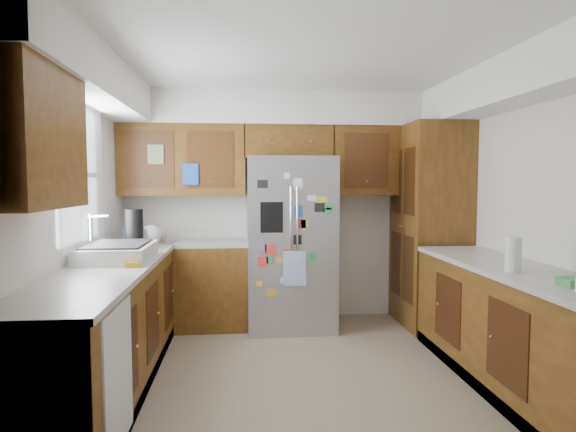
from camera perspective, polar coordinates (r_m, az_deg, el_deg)
The scene contains 11 objects.
floor at distance 4.15m, azimuth 2.02°, elevation -17.76°, with size 3.60×3.60×0.00m, color gray.
room_shell at distance 4.22m, azimuth -0.01°, elevation 7.85°, with size 3.64×3.24×2.52m.
left_counter_run at distance 4.10m, azimuth -17.68°, elevation -11.91°, with size 1.36×3.20×0.92m.
right_counter_run at distance 4.06m, azimuth 25.02°, elevation -12.37°, with size 0.63×2.25×0.92m.
pantry at distance 5.38m, azimuth 16.43°, elevation -1.11°, with size 0.60×0.90×2.15m, color #482D0E.
fridge at distance 5.09m, azimuth 0.27°, elevation -3.21°, with size 0.90×0.79×1.80m.
bridge_cabinet at distance 5.30m, azimuth 0.03°, elevation 8.72°, with size 0.96×0.34×0.35m, color #482D0E.
fridge_top_items at distance 5.31m, azimuth -0.69°, elevation 12.08°, with size 0.90×0.34×0.29m.
sink_assembly at distance 4.08m, azimuth -19.54°, elevation -4.00°, with size 0.52×0.74×0.37m.
left_counter_clutter at distance 4.78m, azimuth -17.05°, elevation -2.05°, with size 0.40×0.88×0.38m.
paper_towel at distance 3.69m, azimuth 25.13°, elevation -4.14°, with size 0.11×0.11×0.24m, color white.
Camera 1 is at (-0.51, -3.82, 1.54)m, focal length 30.00 mm.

